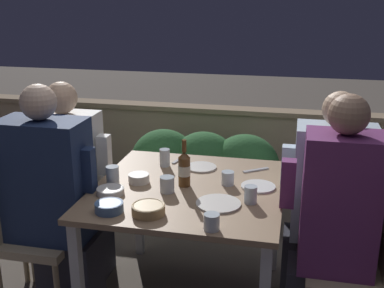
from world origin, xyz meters
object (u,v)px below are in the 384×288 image
Objects in this scene: person_purple_stripe at (331,225)px; potted_plant at (78,167)px; chair_left_near at (22,214)px; chair_right_near at (372,250)px; person_white_polo at (73,182)px; beer_bottle at (184,168)px; person_blue_shirt at (326,204)px; chair_right_far at (362,220)px; chair_left_far at (44,190)px; person_navy_jumper at (53,202)px.

person_purple_stripe is 1.78× the size of potted_plant.
chair_right_near is at bearing 0.57° from chair_left_near.
beer_bottle is (0.75, -0.16, 0.21)m from person_white_polo.
person_blue_shirt is 1.71× the size of potted_plant.
chair_left_near and chair_right_far have the same top height.
chair_left_far is 3.64× the size of beer_bottle.
person_purple_stripe is 5.03× the size of beer_bottle.
chair_right_near is at bearing -9.34° from chair_left_far.
person_white_polo is 1.69× the size of potted_plant.
person_blue_shirt is at bearing 0.44° from person_white_polo.
person_navy_jumper is 1.71m from chair_right_far.
person_white_polo reaches higher than chair_right_far.
person_white_polo reaches higher than potted_plant.
person_navy_jumper is at bearing -179.28° from person_purple_stripe.
chair_left_far is 1.76m from person_purple_stripe.
chair_right_near is at bearing -26.14° from potted_plant.
person_white_polo is (-0.05, 0.34, -0.02)m from person_navy_jumper.
chair_left_far is 1.72m from person_blue_shirt.
chair_left_near is at bearing -81.95° from chair_left_far.
chair_right_near is 0.40m from person_blue_shirt.
person_purple_stripe is at bearing -11.76° from beer_bottle.
person_purple_stripe is (1.68, 0.02, 0.11)m from chair_left_near.
person_purple_stripe is 1.38× the size of chair_right_far.
chair_left_far is 1.00× the size of chair_right_far.
chair_right_near is 1.00× the size of chair_right_far.
chair_right_far is 0.75× the size of person_blue_shirt.
person_blue_shirt is at bearing -20.14° from potted_plant.
chair_left_near is at bearing -179.37° from person_purple_stripe.
chair_right_far is (1.87, 0.35, 0.00)m from chair_left_near.
person_white_polo is at bearing 169.58° from chair_right_near.
person_purple_stripe is (-0.20, 0.00, 0.11)m from chair_right_near.
potted_plant is (-1.82, 0.67, -0.18)m from person_blue_shirt.
chair_left_near is 0.96m from beer_bottle.
beer_bottle is at bearing 168.24° from person_purple_stripe.
chair_right_near reaches higher than potted_plant.
person_purple_stripe reaches higher than potted_plant.
person_purple_stripe reaches higher than beer_bottle.
beer_bottle is (0.90, 0.18, 0.28)m from chair_left_near.
chair_left_near is 1.90m from chair_right_far.
person_white_polo is at bearing 0.00° from chair_left_far.
person_navy_jumper is 1.48m from person_purple_stripe.
person_blue_shirt is (1.67, 0.35, 0.08)m from chair_left_near.
person_white_polo is at bearing -179.56° from person_blue_shirt.
chair_right_near is 0.75× the size of person_blue_shirt.
person_navy_jumper is at bearing -53.53° from chair_left_far.
chair_left_near is at bearing -179.43° from chair_right_near.
person_white_polo is 1.31× the size of chair_right_near.
beer_bottle is at bearing -11.74° from person_white_polo.
person_navy_jumper is 0.34m from person_white_polo.
person_purple_stripe reaches higher than chair_right_far.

